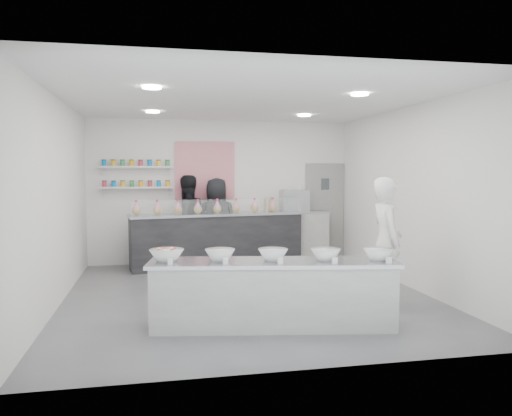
{
  "coord_description": "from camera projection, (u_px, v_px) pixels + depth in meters",
  "views": [
    {
      "loc": [
        -1.37,
        -7.52,
        1.92
      ],
      "look_at": [
        0.23,
        0.4,
        1.33
      ],
      "focal_mm": 35.0,
      "sensor_mm": 36.0,
      "label": 1
    }
  ],
  "objects": [
    {
      "name": "floor",
      "position": [
        247.0,
        295.0,
        7.77
      ],
      "size": [
        6.0,
        6.0,
        0.0
      ],
      "primitive_type": "plane",
      "color": "#515156",
      "rests_on": "ground"
    },
    {
      "name": "espresso_machine",
      "position": [
        294.0,
        201.0,
        10.7
      ],
      "size": [
        0.58,
        0.4,
        0.44
      ],
      "primitive_type": "cube",
      "color": "#93969E",
      "rests_on": "espresso_ledge"
    },
    {
      "name": "woman_prep",
      "position": [
        386.0,
        242.0,
        7.05
      ],
      "size": [
        0.52,
        0.72,
        1.84
      ],
      "primitive_type": "imported",
      "rotation": [
        0.0,
        0.0,
        1.46
      ],
      "color": "white",
      "rests_on": "floor"
    },
    {
      "name": "cup_stacks",
      "position": [
        269.0,
        204.0,
        10.59
      ],
      "size": [
        0.24,
        0.24,
        0.3
      ],
      "primitive_type": null,
      "color": "tan",
      "rests_on": "espresso_ledge"
    },
    {
      "name": "staff_left",
      "position": [
        186.0,
        220.0,
        10.2
      ],
      "size": [
        1.1,
        1.0,
        1.85
      ],
      "primitive_type": "imported",
      "rotation": [
        0.0,
        0.0,
        3.55
      ],
      "color": "black",
      "rests_on": "floor"
    },
    {
      "name": "downlight_3",
      "position": [
        304.0,
        115.0,
        9.39
      ],
      "size": [
        0.24,
        0.24,
        0.02
      ],
      "primitive_type": "cylinder",
      "color": "white",
      "rests_on": "ceiling"
    },
    {
      "name": "ceiling",
      "position": [
        247.0,
        100.0,
        7.55
      ],
      "size": [
        6.0,
        6.0,
        0.0
      ],
      "primitive_type": "plane",
      "rotation": [
        3.14,
        0.0,
        0.0
      ],
      "color": "white",
      "rests_on": "floor"
    },
    {
      "name": "espresso_ledge",
      "position": [
        294.0,
        236.0,
        10.75
      ],
      "size": [
        1.45,
        0.46,
        1.08
      ],
      "primitive_type": "cube",
      "color": "#9D9D99",
      "rests_on": "floor"
    },
    {
      "name": "prep_bowls",
      "position": [
        273.0,
        255.0,
        6.11
      ],
      "size": [
        3.01,
        0.96,
        0.15
      ],
      "primitive_type": null,
      "rotation": [
        0.0,
        0.0,
        -0.17
      ],
      "color": "white",
      "rests_on": "prep_counter"
    },
    {
      "name": "prep_counter",
      "position": [
        273.0,
        294.0,
        6.15
      ],
      "size": [
        3.11,
        1.19,
        0.83
      ],
      "primitive_type": "cube",
      "rotation": [
        0.0,
        0.0,
        -0.17
      ],
      "color": "#9D9D99",
      "rests_on": "floor"
    },
    {
      "name": "downlight_1",
      "position": [
        360.0,
        94.0,
        6.85
      ],
      "size": [
        0.24,
        0.24,
        0.02
      ],
      "primitive_type": "cylinder",
      "color": "white",
      "rests_on": "ceiling"
    },
    {
      "name": "jar_shelf_lower",
      "position": [
        137.0,
        187.0,
        10.14
      ],
      "size": [
        1.45,
        0.22,
        0.04
      ],
      "primitive_type": "cube",
      "color": "silver",
      "rests_on": "back_wall"
    },
    {
      "name": "back_door",
      "position": [
        325.0,
        211.0,
        11.05
      ],
      "size": [
        0.88,
        0.04,
        2.1
      ],
      "primitive_type": "cube",
      "color": "gray",
      "rests_on": "floor"
    },
    {
      "name": "label_cards",
      "position": [
        290.0,
        265.0,
        5.65
      ],
      "size": [
        2.66,
        0.04,
        0.07
      ],
      "primitive_type": null,
      "color": "white",
      "rests_on": "prep_counter"
    },
    {
      "name": "cookie_bags",
      "position": [
        217.0,
        206.0,
        10.06
      ],
      "size": [
        3.36,
        0.65,
        0.29
      ],
      "primitive_type": null,
      "rotation": [
        0.0,
        0.0,
        0.14
      ],
      "color": "pink",
      "rests_on": "back_bar"
    },
    {
      "name": "left_wall",
      "position": [
        57.0,
        201.0,
        7.11
      ],
      "size": [
        0.0,
        6.0,
        6.0
      ],
      "primitive_type": "plane",
      "rotation": [
        1.57,
        0.0,
        1.57
      ],
      "color": "white",
      "rests_on": "floor"
    },
    {
      "name": "pattern_panel",
      "position": [
        205.0,
        170.0,
        10.46
      ],
      "size": [
        1.25,
        0.03,
        1.2
      ],
      "primitive_type": "cube",
      "color": "#DD1D46",
      "rests_on": "back_wall"
    },
    {
      "name": "sneeze_guard",
      "position": [
        221.0,
        207.0,
        9.77
      ],
      "size": [
        3.43,
        0.51,
        0.3
      ],
      "primitive_type": "cube",
      "rotation": [
        0.0,
        0.0,
        0.14
      ],
      "color": "white",
      "rests_on": "back_bar"
    },
    {
      "name": "back_wall",
      "position": [
        221.0,
        192.0,
        10.59
      ],
      "size": [
        5.5,
        0.0,
        5.5
      ],
      "primitive_type": "plane",
      "rotation": [
        1.57,
        0.0,
        0.0
      ],
      "color": "white",
      "rests_on": "floor"
    },
    {
      "name": "preserve_jars",
      "position": [
        136.0,
        174.0,
        10.1
      ],
      "size": [
        1.45,
        0.1,
        0.56
      ],
      "primitive_type": null,
      "color": "#C6344F",
      "rests_on": "jar_shelf_lower"
    },
    {
      "name": "downlight_0",
      "position": [
        152.0,
        88.0,
        6.3
      ],
      "size": [
        0.24,
        0.24,
        0.02
      ],
      "primitive_type": "cylinder",
      "color": "white",
      "rests_on": "ceiling"
    },
    {
      "name": "back_bar",
      "position": [
        217.0,
        240.0,
        10.11
      ],
      "size": [
        3.56,
        1.14,
        1.09
      ],
      "primitive_type": "cube",
      "rotation": [
        0.0,
        0.0,
        0.14
      ],
      "color": "black",
      "rests_on": "floor"
    },
    {
      "name": "staff_right",
      "position": [
        217.0,
        221.0,
        10.33
      ],
      "size": [
        0.89,
        0.59,
        1.8
      ],
      "primitive_type": "imported",
      "rotation": [
        0.0,
        0.0,
        3.16
      ],
      "color": "black",
      "rests_on": "floor"
    },
    {
      "name": "jar_shelf_upper",
      "position": [
        136.0,
        167.0,
        10.11
      ],
      "size": [
        1.45,
        0.22,
        0.04
      ],
      "primitive_type": "cube",
      "color": "silver",
      "rests_on": "back_wall"
    },
    {
      "name": "right_wall",
      "position": [
        411.0,
        197.0,
        8.2
      ],
      "size": [
        0.0,
        6.0,
        6.0
      ],
      "primitive_type": "plane",
      "rotation": [
        1.57,
        0.0,
        -1.57
      ],
      "color": "white",
      "rests_on": "floor"
    },
    {
      "name": "downlight_2",
      "position": [
        153.0,
        112.0,
        8.84
      ],
      "size": [
        0.24,
        0.24,
        0.02
      ],
      "primitive_type": "cylinder",
      "color": "white",
      "rests_on": "ceiling"
    }
  ]
}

